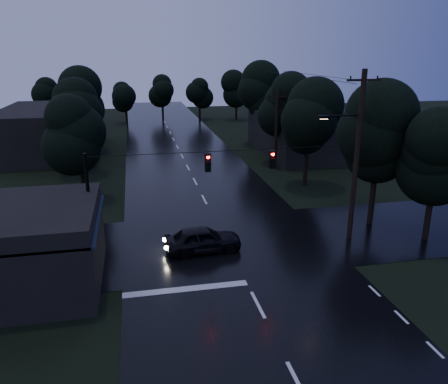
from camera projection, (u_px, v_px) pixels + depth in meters
name	position (u px, v px, depth m)	size (l,w,h in m)	color
ground	(298.00, 384.00, 14.97)	(160.00, 160.00, 0.00)	black
main_road	(188.00, 168.00, 42.93)	(12.00, 120.00, 0.02)	black
cross_street	(226.00, 242.00, 26.15)	(60.00, 9.00, 0.02)	black
building_far_right	(308.00, 133.00, 48.70)	(10.00, 14.00, 4.40)	black
building_far_left	(52.00, 130.00, 48.78)	(10.00, 16.00, 5.00)	black
utility_pole_main	(355.00, 154.00, 25.05)	(3.50, 0.30, 10.00)	black
utility_pole_far	(276.00, 129.00, 41.49)	(2.00, 0.30, 7.50)	black
anchor_pole_left	(90.00, 209.00, 22.85)	(0.18, 0.18, 6.00)	black
span_signals	(240.00, 160.00, 23.72)	(15.00, 0.37, 1.12)	black
tree_corner_near	(379.00, 134.00, 27.19)	(4.48, 4.48, 9.44)	black
tree_corner_far	(437.00, 155.00, 25.01)	(3.92, 3.92, 8.26)	black
tree_left_a	(78.00, 132.00, 32.13)	(3.92, 3.92, 8.26)	black
tree_left_b	(81.00, 113.00, 39.36)	(4.20, 4.20, 8.85)	black
tree_left_c	(84.00, 98.00, 48.45)	(4.48, 4.48, 9.44)	black
tree_right_a	(308.00, 120.00, 35.50)	(4.20, 4.20, 8.85)	black
tree_right_b	(283.00, 104.00, 42.96)	(4.48, 4.48, 9.44)	black
tree_right_c	(261.00, 91.00, 52.28)	(4.76, 4.76, 10.03)	black
car	(203.00, 239.00, 24.73)	(1.74, 4.33, 1.48)	black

